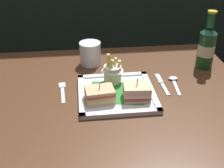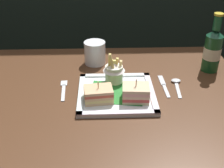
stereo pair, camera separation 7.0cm
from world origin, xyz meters
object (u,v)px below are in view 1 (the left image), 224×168
at_px(sandwich_half_left, 100,95).
at_px(water_glass, 90,55).
at_px(square_plate, 117,93).
at_px(fork, 63,91).
at_px(fries_cup, 112,71).
at_px(beer_bottle, 207,46).
at_px(sandwich_half_right, 137,92).
at_px(dining_table, 108,122).
at_px(spoon, 174,81).
at_px(knife, 162,83).

bearing_deg(sandwich_half_left, water_glass, 92.90).
distance_m(square_plate, fork, 0.19).
distance_m(square_plate, water_glass, 0.27).
height_order(fries_cup, water_glass, fries_cup).
relative_size(sandwich_half_left, beer_bottle, 0.43).
relative_size(sandwich_half_left, fries_cup, 0.87).
xyz_separation_m(sandwich_half_left, sandwich_half_right, (0.12, 0.00, 0.00)).
xyz_separation_m(sandwich_half_left, fries_cup, (0.06, 0.12, 0.02)).
xyz_separation_m(beer_bottle, fork, (-0.57, -0.13, -0.09)).
height_order(fries_cup, beer_bottle, beer_bottle).
distance_m(sandwich_half_right, fork, 0.27).
distance_m(dining_table, sandwich_half_right, 0.20).
height_order(square_plate, spoon, square_plate).
relative_size(dining_table, fork, 7.10).
distance_m(sandwich_half_left, knife, 0.26).
distance_m(sandwich_half_left, beer_bottle, 0.50).
bearing_deg(sandwich_half_right, fries_cup, 118.76).
relative_size(sandwich_half_left, knife, 0.62).
xyz_separation_m(sandwich_half_right, fork, (-0.25, 0.09, -0.03)).
distance_m(dining_table, fork, 0.21).
xyz_separation_m(dining_table, water_glass, (-0.05, 0.24, 0.17)).
relative_size(fries_cup, fork, 0.79).
distance_m(sandwich_half_right, spoon, 0.20).
distance_m(sandwich_half_right, water_glass, 0.33).
height_order(sandwich_half_right, knife, sandwich_half_right).
bearing_deg(sandwich_half_left, beer_bottle, 26.41).
height_order(water_glass, fork, water_glass).
relative_size(fries_cup, beer_bottle, 0.49).
relative_size(fries_cup, knife, 0.71).
bearing_deg(square_plate, fries_cup, 93.94).
relative_size(sandwich_half_left, water_glass, 1.06).
bearing_deg(beer_bottle, fork, -166.99).
height_order(sandwich_half_right, fries_cup, fries_cup).
bearing_deg(sandwich_half_left, fork, 144.88).
relative_size(fork, spoon, 1.08).
bearing_deg(square_plate, sandwich_half_right, -35.61).
bearing_deg(fries_cup, beer_bottle, 14.23).
bearing_deg(fork, beer_bottle, 13.01).
bearing_deg(knife, square_plate, -161.44).
xyz_separation_m(fries_cup, spoon, (0.23, -0.01, -0.05)).
height_order(knife, spoon, spoon).
bearing_deg(fork, water_glass, 62.25).
bearing_deg(water_glass, sandwich_half_left, -87.10).
xyz_separation_m(square_plate, sandwich_half_right, (0.06, -0.04, 0.03)).
relative_size(fries_cup, water_glass, 1.21).
distance_m(square_plate, beer_bottle, 0.43).
relative_size(fork, knife, 0.90).
relative_size(square_plate, sandwich_half_left, 2.64).
distance_m(fries_cup, spoon, 0.24).
height_order(sandwich_half_right, spoon, sandwich_half_right).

